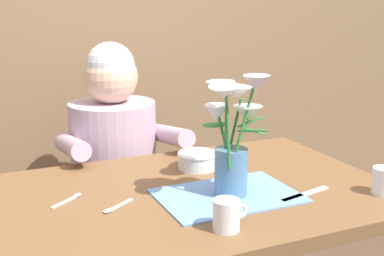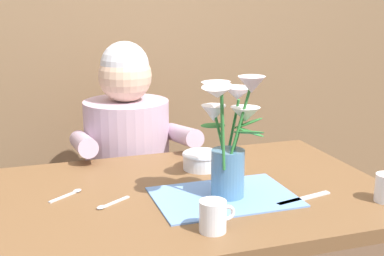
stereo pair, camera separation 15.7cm
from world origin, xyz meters
TOP-DOWN VIEW (x-y plane):
  - wood_panel_backdrop at (0.00, 1.05)m, footprint 4.00×0.10m
  - dining_table at (0.00, 0.00)m, footprint 1.20×0.80m
  - seated_person at (-0.06, 0.62)m, footprint 0.45×0.47m
  - striped_placemat at (0.08, -0.08)m, footprint 0.40×0.28m
  - flower_vase at (0.10, -0.08)m, footprint 0.24×0.26m
  - ceramic_bowl at (0.11, 0.19)m, footprint 0.14×0.14m
  - dinner_knife at (0.29, -0.16)m, footprint 0.19×0.06m
  - coffee_cup at (-0.03, -0.28)m, footprint 0.09×0.07m
  - tea_cup at (0.51, -0.25)m, footprint 0.09×0.07m
  - spoon_0 at (-0.34, 0.08)m, footprint 0.10×0.08m
  - spoon_1 at (-0.25, -0.04)m, footprint 0.11×0.08m

SIDE VIEW (x-z plane):
  - seated_person at x=-0.06m, z-range 0.00..1.13m
  - dining_table at x=0.00m, z-range 0.27..1.01m
  - striped_placemat at x=0.08m, z-range 0.74..0.74m
  - dinner_knife at x=0.29m, z-range 0.74..0.74m
  - spoon_0 at x=-0.34m, z-range 0.74..0.75m
  - spoon_1 at x=-0.25m, z-range 0.74..0.75m
  - ceramic_bowl at x=0.11m, z-range 0.74..0.80m
  - coffee_cup at x=-0.03m, z-range 0.74..0.82m
  - tea_cup at x=0.51m, z-range 0.74..0.82m
  - flower_vase at x=0.10m, z-range 0.75..1.11m
  - wood_panel_backdrop at x=0.00m, z-range 0.00..2.50m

